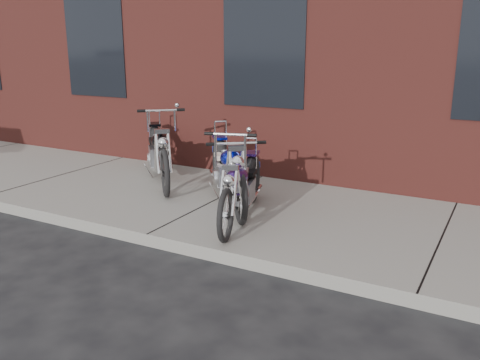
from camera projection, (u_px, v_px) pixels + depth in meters
The scene contains 5 objects.
ground at pixel (147, 246), 5.88m from camera, with size 120.00×120.00×0.00m, color black.
sidewalk at pixel (215, 205), 7.14m from camera, with size 22.00×3.00×0.15m, color gray.
chopper_purple at pixel (241, 189), 6.28m from camera, with size 0.75×2.05×1.18m.
chopper_blue at pixel (228, 172), 6.92m from camera, with size 1.58×1.90×1.03m.
chopper_third at pixel (160, 154), 8.02m from camera, with size 1.71×1.86×1.23m.
Camera 1 is at (3.58, -4.29, 2.28)m, focal length 38.00 mm.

